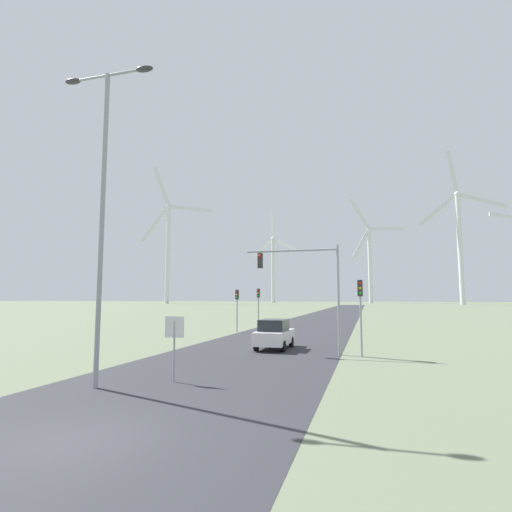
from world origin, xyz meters
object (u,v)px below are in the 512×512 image
traffic_light_post_near_right (360,300)px  car_approaching (274,334)px  traffic_light_mast_overhead (305,275)px  streetlamp (103,187)px  traffic_light_post_mid_left (258,299)px  wind_turbine_left (273,262)px  stop_sign_near (174,336)px  traffic_light_post_near_left (237,301)px  wind_turbine_right (459,236)px  wind_turbine_far_left (168,243)px  wind_turbine_center (370,256)px

traffic_light_post_near_right → car_approaching: size_ratio=1.01×
traffic_light_mast_overhead → streetlamp: bearing=-119.1°
traffic_light_post_mid_left → traffic_light_mast_overhead: traffic_light_mast_overhead is taller
streetlamp → wind_turbine_left: bearing=101.6°
stop_sign_near → traffic_light_post_near_left: 21.89m
wind_turbine_right → wind_turbine_far_left: bearing=-176.4°
traffic_light_post_near_right → wind_turbine_far_left: wind_turbine_far_left is taller
wind_turbine_left → traffic_light_post_near_right: bearing=-75.5°
stop_sign_near → wind_turbine_right: bearing=75.4°
streetlamp → wind_turbine_center: (10.83, 221.38, 19.12)m
streetlamp → wind_turbine_right: 194.29m
traffic_light_mast_overhead → wind_turbine_far_left: 195.46m
streetlamp → traffic_light_post_near_right: size_ratio=2.84×
traffic_light_post_near_left → stop_sign_near: bearing=-77.9°
wind_turbine_right → stop_sign_near: bearing=-104.6°
streetlamp → wind_turbine_right: wind_turbine_right is taller
traffic_light_post_near_right → traffic_light_post_near_left: bearing=132.0°
traffic_light_post_near_left → wind_turbine_left: size_ratio=0.07×
car_approaching → wind_turbine_far_left: 193.52m
traffic_light_post_near_left → traffic_light_post_mid_left: traffic_light_post_mid_left is taller
traffic_light_post_near_right → traffic_light_mast_overhead: 3.42m
stop_sign_near → wind_turbine_center: 221.25m
traffic_light_post_near_left → wind_turbine_center: wind_turbine_center is taller
traffic_light_post_near_right → wind_turbine_left: 222.67m
traffic_light_post_near_left → traffic_light_mast_overhead: size_ratio=0.63×
wind_turbine_left → wind_turbine_far_left: bearing=-134.0°
streetlamp → wind_turbine_right: size_ratio=0.16×
traffic_light_post_near_left → wind_turbine_right: 173.70m
traffic_light_post_near_right → traffic_light_post_mid_left: 19.18m
stop_sign_near → traffic_light_mast_overhead: size_ratio=0.40×
traffic_light_post_near_right → wind_turbine_right: size_ratio=0.06×
wind_turbine_center → wind_turbine_right: wind_turbine_right is taller
car_approaching → stop_sign_near: bearing=-98.0°
traffic_light_post_mid_left → wind_turbine_far_left: 178.49m
wind_turbine_right → traffic_light_post_near_right: bearing=-103.2°
wind_turbine_left → wind_turbine_right: 104.37m
stop_sign_near → wind_turbine_center: (8.63, 219.70, 24.69)m
wind_turbine_center → wind_turbine_far_left: bearing=-156.9°
car_approaching → wind_turbine_center: bearing=88.0°
stop_sign_near → traffic_light_post_mid_left: (-3.48, 24.92, 1.27)m
car_approaching → wind_turbine_far_left: (-96.11, 165.01, 31.34)m
traffic_light_post_near_right → wind_turbine_far_left: bearing=121.3°
stop_sign_near → traffic_light_post_near_right: 11.15m
traffic_light_post_mid_left → wind_turbine_far_left: wind_turbine_far_left is taller
traffic_light_post_near_right → streetlamp: bearing=-130.8°
traffic_light_post_near_right → wind_turbine_left: size_ratio=0.07×
traffic_light_post_near_left → car_approaching: bearing=-60.7°
streetlamp → traffic_light_post_near_left: 23.60m
streetlamp → wind_turbine_far_left: bearing=117.5°
traffic_light_post_near_right → traffic_light_mast_overhead: traffic_light_mast_overhead is taller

